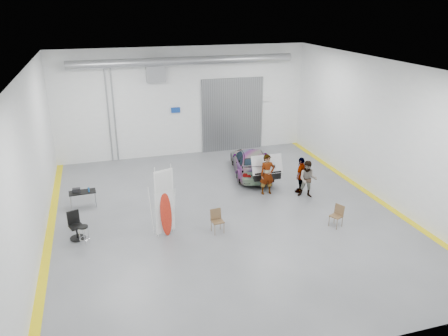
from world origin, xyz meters
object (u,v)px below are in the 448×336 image
object	(u,v)px
shop_stool	(84,235)
work_table	(81,192)
folding_chair_near	(217,225)
office_chair	(76,227)
person_b	(308,179)
sedan_car	(251,162)
surfboard_display	(163,208)
person_c	(301,175)
person_a	(267,174)
folding_chair_far	(336,220)

from	to	relation	value
shop_stool	work_table	size ratio (longest dim) A/B	0.64
folding_chair_near	work_table	size ratio (longest dim) A/B	0.80
office_chair	person_b	bearing A→B (deg)	-15.01
sedan_car	person_b	size ratio (longest dim) A/B	2.58
work_table	folding_chair_near	bearing A→B (deg)	-37.33
folding_chair_near	office_chair	world-z (taller)	office_chair
shop_stool	office_chair	world-z (taller)	office_chair
surfboard_display	person_c	bearing A→B (deg)	-0.96
sedan_car	person_a	bearing A→B (deg)	97.37
folding_chair_far	shop_stool	size ratio (longest dim) A/B	1.21
sedan_car	person_c	distance (m)	3.12
folding_chair_far	office_chair	world-z (taller)	office_chair
person_a	folding_chair_near	bearing A→B (deg)	-137.33
office_chair	person_a	bearing A→B (deg)	-8.27
person_b	work_table	xyz separation A→B (m)	(-9.65, 1.81, -0.16)
sedan_car	folding_chair_near	bearing A→B (deg)	69.42
folding_chair_near	person_c	bearing A→B (deg)	22.18
person_a	person_c	distance (m)	1.57
person_a	shop_stool	world-z (taller)	person_a
person_a	person_c	xyz separation A→B (m)	(1.54, -0.27, -0.09)
sedan_car	office_chair	xyz separation A→B (m)	(-8.38, -4.26, -0.17)
person_c	surfboard_display	xyz separation A→B (m)	(-6.62, -2.17, 0.28)
sedan_car	folding_chair_far	bearing A→B (deg)	112.45
surfboard_display	work_table	size ratio (longest dim) A/B	2.46
folding_chair_near	office_chair	size ratio (longest dim) A/B	0.86
person_a	shop_stool	xyz separation A→B (m)	(-7.95, -2.26, -0.58)
sedan_car	folding_chair_near	size ratio (longest dim) A/B	4.86
folding_chair_far	work_table	distance (m)	10.54
surfboard_display	shop_stool	distance (m)	2.98
sedan_car	person_a	world-z (taller)	person_a
person_c	surfboard_display	size ratio (longest dim) A/B	0.61
person_c	folding_chair_far	size ratio (longest dim) A/B	1.94
person_a	folding_chair_near	distance (m)	4.24
person_a	office_chair	distance (m)	8.41
person_a	work_table	distance (m)	8.12
person_a	surfboard_display	size ratio (longest dim) A/B	0.68
person_b	surfboard_display	size ratio (longest dim) A/B	0.61
sedan_car	work_table	xyz separation A→B (m)	(-8.22, -1.55, 0.05)
person_c	folding_chair_near	distance (m)	5.33
sedan_car	work_table	distance (m)	8.37
person_a	work_table	bearing A→B (deg)	173.91
surfboard_display	work_table	bearing A→B (deg)	112.09
person_b	work_table	bearing A→B (deg)	-161.39
person_c	folding_chair_near	xyz separation A→B (m)	(-4.66, -2.53, -0.56)
office_chair	surfboard_display	bearing A→B (deg)	-32.73
sedan_car	folding_chair_far	size ratio (longest dim) A/B	5.03
person_a	person_b	bearing A→B (deg)	-27.11
person_a	office_chair	xyz separation A→B (m)	(-8.21, -1.74, -0.48)
folding_chair_near	shop_stool	distance (m)	4.86
sedan_car	shop_stool	size ratio (longest dim) A/B	6.08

